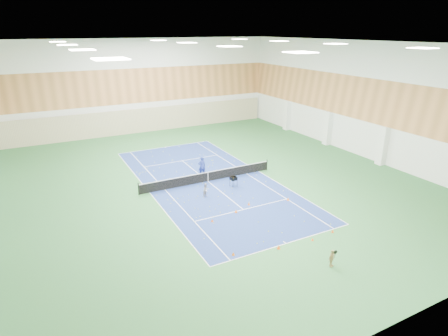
% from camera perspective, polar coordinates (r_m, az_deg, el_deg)
% --- Properties ---
extents(ground, '(40.00, 40.00, 0.00)m').
position_cam_1_polar(ground, '(34.22, -2.45, -2.06)').
color(ground, '#2A6433').
rests_on(ground, ground).
extents(room_shell, '(36.00, 40.00, 12.00)m').
position_cam_1_polar(room_shell, '(32.39, -2.61, 7.79)').
color(room_shell, white).
rests_on(room_shell, ground).
extents(wood_cladding, '(36.00, 40.00, 8.00)m').
position_cam_1_polar(wood_cladding, '(32.01, -2.66, 11.28)').
color(wood_cladding, '#C68249').
rests_on(wood_cladding, room_shell).
extents(ceiling_light_grid, '(21.40, 25.40, 0.06)m').
position_cam_1_polar(ceiling_light_grid, '(31.62, -2.79, 18.31)').
color(ceiling_light_grid, white).
rests_on(ceiling_light_grid, room_shell).
extents(court_surface, '(10.97, 23.77, 0.01)m').
position_cam_1_polar(court_surface, '(34.21, -2.45, -2.05)').
color(court_surface, navy).
rests_on(court_surface, ground).
extents(tennis_balls_scatter, '(10.57, 22.77, 0.07)m').
position_cam_1_polar(tennis_balls_scatter, '(34.20, -2.45, -1.99)').
color(tennis_balls_scatter, '#BCCB22').
rests_on(tennis_balls_scatter, ground).
extents(tennis_net, '(12.80, 0.10, 1.10)m').
position_cam_1_polar(tennis_net, '(34.01, -2.46, -1.21)').
color(tennis_net, black).
rests_on(tennis_net, ground).
extents(back_curtain, '(35.40, 0.16, 3.20)m').
position_cam_1_polar(back_curtain, '(51.51, -11.96, 7.14)').
color(back_curtain, '#C6B793').
rests_on(back_curtain, ground).
extents(coach, '(0.75, 0.54, 1.93)m').
position_cam_1_polar(coach, '(35.18, -3.39, 0.25)').
color(coach, navy).
rests_on(coach, ground).
extents(child_court, '(0.71, 0.64, 1.19)m').
position_cam_1_polar(child_court, '(30.95, -2.76, -3.39)').
color(child_court, '#9C9CA4').
rests_on(child_court, ground).
extents(child_apron, '(0.70, 0.47, 1.11)m').
position_cam_1_polar(child_apron, '(23.29, 16.09, -13.07)').
color(child_apron, tan).
rests_on(child_apron, ground).
extents(ball_cart, '(0.62, 0.62, 0.95)m').
position_cam_1_polar(ball_cart, '(32.92, 1.45, -2.09)').
color(ball_cart, black).
rests_on(ball_cart, ground).
extents(cone_svc_a, '(0.20, 0.20, 0.22)m').
position_cam_1_polar(cone_svc_a, '(27.30, -1.81, -7.97)').
color(cone_svc_a, '#F4560C').
rests_on(cone_svc_a, ground).
extents(cone_svc_b, '(0.23, 0.23, 0.25)m').
position_cam_1_polar(cone_svc_b, '(28.56, 1.85, -6.57)').
color(cone_svc_b, '#EE5C0C').
rests_on(cone_svc_b, ground).
extents(cone_svc_c, '(0.21, 0.21, 0.23)m').
position_cam_1_polar(cone_svc_c, '(29.76, 3.81, -5.46)').
color(cone_svc_c, orange).
rests_on(cone_svc_c, ground).
extents(cone_svc_d, '(0.23, 0.23, 0.25)m').
position_cam_1_polar(cone_svc_d, '(30.91, 9.74, -4.67)').
color(cone_svc_d, orange).
rests_on(cone_svc_d, ground).
extents(cone_base_a, '(0.20, 0.20, 0.22)m').
position_cam_1_polar(cone_base_a, '(23.62, 1.43, -12.93)').
color(cone_base_a, orange).
rests_on(cone_base_a, ground).
extents(cone_base_b, '(0.23, 0.23, 0.25)m').
position_cam_1_polar(cone_base_b, '(24.47, 8.33, -11.82)').
color(cone_base_b, '#FC4E0D').
rests_on(cone_base_b, ground).
extents(cone_base_c, '(0.17, 0.17, 0.19)m').
position_cam_1_polar(cone_base_c, '(25.75, 13.35, -10.51)').
color(cone_base_c, '#F9490D').
rests_on(cone_base_c, ground).
extents(cone_base_d, '(0.20, 0.20, 0.22)m').
position_cam_1_polar(cone_base_d, '(27.01, 16.23, -9.20)').
color(cone_base_d, '#F14E0C').
rests_on(cone_base_d, ground).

